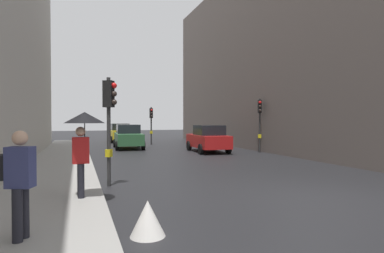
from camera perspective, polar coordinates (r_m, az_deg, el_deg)
The scene contains 12 objects.
ground_plane at distance 9.69m, azimuth 19.98°, elevation -11.43°, with size 120.00×120.00×0.00m, color black.
sidewalk_kerb at distance 13.48m, azimuth -22.55°, elevation -7.56°, with size 2.74×40.00×0.16m, color gray.
building_facade_right at distance 27.02m, azimuth 21.52°, elevation 11.02°, with size 12.00×30.60×13.54m, color #5B514C.
traffic_light_far_median at distance 28.02m, azimuth -7.16°, elevation 1.36°, with size 0.24×0.43×3.20m.
traffic_light_near_right at distance 10.60m, azimuth -14.30°, elevation 2.61°, with size 0.44×0.37×3.44m.
traffic_light_mid_street at distance 21.42m, azimuth 11.80°, elevation 1.95°, with size 0.34×0.45×3.49m.
car_red_sedan at distance 21.31m, azimuth 2.83°, elevation -2.14°, with size 2.20×4.29×1.76m.
car_yellow_taxi at distance 31.73m, azimuth -12.56°, elevation -1.09°, with size 2.10×4.24×1.76m.
car_green_estate at distance 24.37m, azimuth -11.11°, elevation -1.75°, with size 2.18×4.28×1.76m.
pedestrian_with_umbrella at distance 8.59m, azimuth -18.52°, elevation -0.63°, with size 1.00×1.00×2.14m.
pedestrian_with_grey_backpack at distance 5.99m, azimuth -28.28°, elevation -7.98°, with size 0.66×0.46×1.77m.
warning_sign_triangle at distance 6.13m, azimuth -7.78°, elevation -15.68°, with size 0.64×0.64×0.65m, color silver.
Camera 1 is at (-6.01, -7.30, 2.10)m, focal length 30.39 mm.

